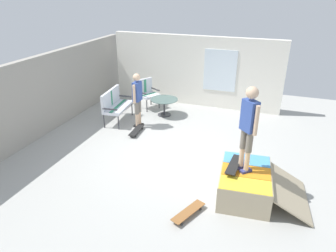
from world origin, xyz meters
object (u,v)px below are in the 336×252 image
(person_watching, at_px, (137,96))
(skateboard_on_ramp, at_px, (234,165))
(skateboard_spare, at_px, (188,212))
(person_skater, at_px, (249,123))
(patio_bench, at_px, (115,103))
(patio_chair_near_house, at_px, (147,91))
(skateboard_by_bench, at_px, (137,130))
(skate_ramp, at_px, (246,183))
(patio_table, at_px, (164,104))

(person_watching, bearing_deg, skateboard_on_ramp, -125.98)
(person_watching, distance_m, skateboard_spare, 4.36)
(person_skater, bearing_deg, patio_bench, 60.10)
(patio_chair_near_house, height_order, skateboard_by_bench, patio_chair_near_house)
(skate_ramp, bearing_deg, skateboard_on_ramp, 86.94)
(patio_chair_near_house, distance_m, skateboard_on_ramp, 5.35)
(skateboard_spare, bearing_deg, skateboard_by_bench, 40.02)
(patio_bench, height_order, person_skater, person_skater)
(patio_bench, distance_m, skateboard_on_ramp, 4.80)
(patio_chair_near_house, bearing_deg, patio_table, -119.57)
(patio_bench, height_order, person_watching, person_watching)
(patio_table, relative_size, person_watching, 0.54)
(skateboard_on_ramp, bearing_deg, skate_ramp, -93.06)
(patio_chair_near_house, bearing_deg, skateboard_by_bench, -165.17)
(skate_ramp, bearing_deg, person_skater, 75.95)
(patio_table, distance_m, person_watching, 1.31)
(skate_ramp, bearing_deg, skateboard_by_bench, 60.61)
(patio_bench, bearing_deg, patio_chair_near_house, -18.18)
(person_watching, relative_size, skateboard_on_ramp, 2.05)
(person_skater, relative_size, skateboard_on_ramp, 2.16)
(person_watching, distance_m, skateboard_by_bench, 1.01)
(patio_table, bearing_deg, patio_chair_near_house, 60.43)
(patio_bench, height_order, skateboard_by_bench, patio_bench)
(skate_ramp, relative_size, patio_bench, 1.45)
(skate_ramp, bearing_deg, patio_chair_near_house, 44.90)
(skate_ramp, bearing_deg, person_watching, 56.12)
(skate_ramp, distance_m, skateboard_spare, 1.39)
(patio_chair_near_house, bearing_deg, person_skater, -135.66)
(patio_bench, xyz_separation_m, person_watching, (-0.12, -0.86, 0.35))
(patio_table, xyz_separation_m, skateboard_spare, (-4.48, -2.16, -0.32))
(patio_table, height_order, skateboard_by_bench, patio_table)
(skateboard_spare, height_order, skateboard_on_ramp, skateboard_on_ramp)
(patio_chair_near_house, xyz_separation_m, skateboard_on_ramp, (-3.92, -3.64, 0.05))
(skate_ramp, relative_size, person_watching, 1.13)
(skateboard_on_ramp, bearing_deg, person_skater, -86.92)
(skate_ramp, xyz_separation_m, skateboard_on_ramp, (0.02, 0.29, 0.38))
(patio_bench, bearing_deg, skateboard_on_ramp, -121.10)
(patio_bench, relative_size, skateboard_by_bench, 1.60)
(skateboard_by_bench, height_order, skateboard_spare, same)
(patio_table, bearing_deg, skate_ramp, -138.27)
(patio_chair_near_house, distance_m, person_skater, 5.56)
(patio_bench, distance_m, patio_chair_near_house, 1.52)
(skate_ramp, height_order, patio_bench, patio_bench)
(skate_ramp, xyz_separation_m, patio_table, (3.47, 3.09, 0.12))
(person_skater, relative_size, skateboard_spare, 2.16)
(patio_table, height_order, skateboard_on_ramp, skateboard_on_ramp)
(skateboard_by_bench, bearing_deg, skateboard_on_ramp, -121.39)
(person_watching, xyz_separation_m, person_skater, (-2.35, -3.43, 0.64))
(skate_ramp, distance_m, skateboard_on_ramp, 0.47)
(patio_chair_near_house, distance_m, skateboard_spare, 5.81)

